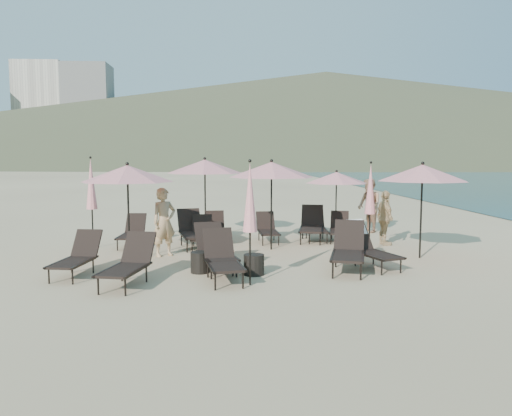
{
  "coord_description": "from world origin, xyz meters",
  "views": [
    {
      "loc": [
        -1.28,
        -10.42,
        2.52
      ],
      "look_at": [
        -0.48,
        3.5,
        1.1
      ],
      "focal_mm": 35.0,
      "sensor_mm": 36.0,
      "label": 1
    }
  ],
  "objects": [
    {
      "name": "lounger_3",
      "position": [
        -1.39,
        -0.29,
        0.46
      ],
      "size": [
        0.93,
        1.8,
        0.98
      ],
      "rotation": [
        0.0,
        0.0,
        0.17
      ],
      "color": "black",
      "rests_on": "ground"
    },
    {
      "name": "lounger_6",
      "position": [
        -4.0,
        3.79,
        0.41
      ],
      "size": [
        0.65,
        1.54,
        0.87
      ],
      "rotation": [
        0.0,
        0.0,
        -0.05
      ],
      "color": "black",
      "rests_on": "ground"
    },
    {
      "name": "beachgoer_a",
      "position": [
        -2.9,
        2.29,
        0.87
      ],
      "size": [
        0.76,
        0.7,
        1.75
      ],
      "primitive_type": "imported",
      "rotation": [
        0.0,
        0.0,
        0.6
      ],
      "color": "tan",
      "rests_on": "ground"
    },
    {
      "name": "lounger_1",
      "position": [
        -3.24,
        -0.6,
        0.45
      ],
      "size": [
        0.97,
        1.77,
        0.96
      ],
      "rotation": [
        0.0,
        0.0,
        -0.21
      ],
      "color": "black",
      "rests_on": "ground"
    },
    {
      "name": "lounger_12",
      "position": [
        1.27,
        4.47,
        0.48
      ],
      "size": [
        1.02,
        1.88,
        1.02
      ],
      "rotation": [
        0.0,
        0.0,
        -0.2
      ],
      "color": "black",
      "rests_on": "ground"
    },
    {
      "name": "side_table_0",
      "position": [
        -1.89,
        0.37,
        0.23
      ],
      "size": [
        0.41,
        0.41,
        0.46
      ],
      "primitive_type": "cylinder",
      "color": "black",
      "rests_on": "ground"
    },
    {
      "name": "volcanic_headland",
      "position": [
        71.37,
        302.62,
        26.49
      ],
      "size": [
        690.0,
        690.0,
        55.0
      ],
      "color": "brown",
      "rests_on": "ground"
    },
    {
      "name": "lounger_9",
      "position": [
        -0.09,
        4.32,
        0.4
      ],
      "size": [
        0.64,
        1.51,
        0.85
      ],
      "rotation": [
        0.0,
        0.0,
        0.06
      ],
      "color": "black",
      "rests_on": "ground"
    },
    {
      "name": "lounger_10",
      "position": [
        1.4,
        4.52,
        0.44
      ],
      "size": [
        0.74,
        1.68,
        0.94
      ],
      "rotation": [
        0.0,
        0.0,
        -0.07
      ],
      "color": "black",
      "rests_on": "ground"
    },
    {
      "name": "beachgoer_b",
      "position": [
        3.48,
        6.02,
        0.91
      ],
      "size": [
        0.88,
        1.02,
        1.82
      ],
      "primitive_type": "imported",
      "rotation": [
        0.0,
        0.0,
        -1.32
      ],
      "color": "#AC7A59",
      "rests_on": "ground"
    },
    {
      "name": "beachgoer_c",
      "position": [
        3.24,
        3.55,
        0.79
      ],
      "size": [
        0.48,
        0.96,
        1.58
      ],
      "primitive_type": "imported",
      "rotation": [
        0.0,
        0.0,
        1.68
      ],
      "color": "tan",
      "rests_on": "ground"
    },
    {
      "name": "umbrella_closed_1",
      "position": [
        2.47,
        2.43,
        1.68
      ],
      "size": [
        0.28,
        0.28,
        2.42
      ],
      "color": "black",
      "rests_on": "ground"
    },
    {
      "name": "umbrella_open_4",
      "position": [
        2.17,
        5.17,
        1.88
      ],
      "size": [
        1.97,
        1.97,
        2.12
      ],
      "color": "black",
      "rests_on": "ground"
    },
    {
      "name": "umbrella_closed_2",
      "position": [
        -5.03,
        3.54,
        1.77
      ],
      "size": [
        0.3,
        0.3,
        2.55
      ],
      "color": "black",
      "rests_on": "ground"
    },
    {
      "name": "umbrella_open_3",
      "position": [
        -1.97,
        5.13,
        2.24
      ],
      "size": [
        2.35,
        2.35,
        2.53
      ],
      "color": "black",
      "rests_on": "ground"
    },
    {
      "name": "umbrella_open_1",
      "position": [
        -0.09,
        3.03,
        2.19
      ],
      "size": [
        2.3,
        2.3,
        2.47
      ],
      "color": "black",
      "rests_on": "ground"
    },
    {
      "name": "umbrella_open_0",
      "position": [
        -3.69,
        1.81,
        2.13
      ],
      "size": [
        2.24,
        2.24,
        2.41
      ],
      "color": "black",
      "rests_on": "ground"
    },
    {
      "name": "lounger_5",
      "position": [
        1.97,
        0.77,
        0.49
      ],
      "size": [
        1.1,
        1.75,
        1.03
      ],
      "rotation": [
        0.0,
        0.0,
        0.34
      ],
      "color": "black",
      "rests_on": "ground"
    },
    {
      "name": "hotel_skyline",
      "position": [
        -93.62,
        271.21,
        24.18
      ],
      "size": [
        109.0,
        82.0,
        55.0
      ],
      "color": "beige",
      "rests_on": "ground"
    },
    {
      "name": "umbrella_closed_0",
      "position": [
        -0.84,
        -0.74,
        1.73
      ],
      "size": [
        0.29,
        0.29,
        2.49
      ],
      "color": "black",
      "rests_on": "ground"
    },
    {
      "name": "lounger_13",
      "position": [
        -2.01,
        3.47,
        0.4
      ],
      "size": [
        0.61,
        1.51,
        0.86
      ],
      "rotation": [
        0.0,
        0.0,
        0.02
      ],
      "color": "black",
      "rests_on": "ground"
    },
    {
      "name": "ground",
      "position": [
        0.0,
        0.0,
        0.0
      ],
      "size": [
        800.0,
        800.0,
        0.0
      ],
      "primitive_type": "plane",
      "color": "#D6BA8C",
      "rests_on": "ground"
    },
    {
      "name": "lounger_2",
      "position": [
        -1.57,
        0.62,
        0.47
      ],
      "size": [
        1.08,
        1.85,
        1.0
      ],
      "rotation": [
        0.0,
        0.0,
        0.26
      ],
      "color": "black",
      "rests_on": "ground"
    },
    {
      "name": "lounger_8",
      "position": [
        -1.64,
        4.44,
        0.41
      ],
      "size": [
        0.67,
        1.54,
        0.87
      ],
      "rotation": [
        0.0,
        0.0,
        0.06
      ],
      "color": "black",
      "rests_on": "ground"
    },
    {
      "name": "lounger_4",
      "position": [
        1.4,
        0.4,
        0.49
      ],
      "size": [
        1.15,
        1.94,
        1.05
      ],
      "rotation": [
        0.0,
        0.0,
        -0.27
      ],
      "color": "black",
      "rests_on": "ground"
    },
    {
      "name": "lounger_0",
      "position": [
        -4.5,
        0.25,
        0.42
      ],
      "size": [
        0.83,
        1.65,
        0.9
      ],
      "rotation": [
        0.0,
        0.0,
        -0.15
      ],
      "color": "black",
      "rests_on": "ground"
    },
    {
      "name": "side_table_1",
      "position": [
        -0.72,
        0.1,
        0.22
      ],
      "size": [
        0.44,
        0.44,
        0.44
      ],
      "primitive_type": "cylinder",
      "color": "black",
      "rests_on": "ground"
    },
    {
      "name": "lounger_7",
      "position": [
        -2.27,
        3.59,
        0.48
      ],
      "size": [
        1.05,
        1.87,
        1.02
      ],
      "rotation": [
        0.0,
        0.0,
        0.23
      ],
      "color": "black",
      "rests_on": "ground"
    },
    {
      "name": "lounger_11",
      "position": [
        2.1,
        4.35,
        0.4
      ],
      "size": [
        0.9,
        1.57,
        0.85
      ],
      "rotation": [
        0.0,
        0.0,
        -0.24
      ],
      "color": "black",
      "rests_on": "ground"
    },
    {
      "name": "umbrella_open_2",
      "position": [
        3.54,
        1.66,
        2.14
      ],
      "size": [
        2.25,
        2.25,
        2.42
      ],
      "color": "black",
      "rests_on": "ground"
    }
  ]
}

